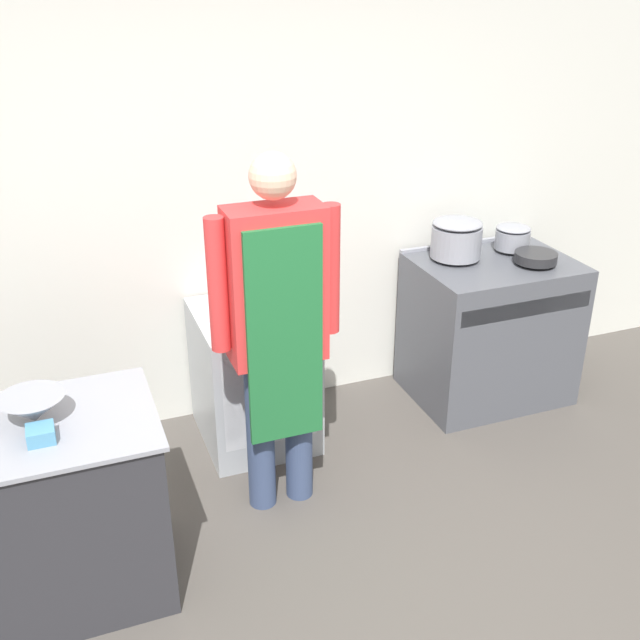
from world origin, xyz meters
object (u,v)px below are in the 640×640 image
at_px(sauce_pot, 513,237).
at_px(person_cook, 277,319).
at_px(plastic_tub, 41,434).
at_px(stove, 489,329).
at_px(mixing_bowl, 33,408).
at_px(saute_pan, 536,257).
at_px(stock_pot, 457,238).
at_px(fridge_unit, 254,376).

bearing_deg(sauce_pot, person_cook, -158.53).
height_order(plastic_tub, sauce_pot, sauce_pot).
xyz_separation_m(stove, mixing_bowl, (-2.68, -0.78, 0.47)).
xyz_separation_m(plastic_tub, saute_pan, (2.85, 0.82, 0.06)).
distance_m(plastic_tub, saute_pan, 2.97).
bearing_deg(plastic_tub, stock_pot, 23.62).
height_order(person_cook, sauce_pot, person_cook).
height_order(stove, saute_pan, saute_pan).
distance_m(stove, stock_pot, 0.64).
distance_m(person_cook, mixing_bowl, 1.13).
distance_m(saute_pan, sauce_pot, 0.25).
height_order(plastic_tub, stock_pot, stock_pot).
xyz_separation_m(mixing_bowl, saute_pan, (2.87, 0.66, 0.04)).
bearing_deg(stock_pot, plastic_tub, -156.38).
height_order(plastic_tub, saute_pan, saute_pan).
bearing_deg(fridge_unit, sauce_pot, 2.69).
relative_size(fridge_unit, saute_pan, 3.16).
bearing_deg(mixing_bowl, person_cook, 10.92).
bearing_deg(plastic_tub, sauce_pot, 20.57).
xyz_separation_m(person_cook, stock_pot, (1.36, 0.70, 0.01)).
distance_m(person_cook, stock_pot, 1.53).
bearing_deg(mixing_bowl, plastic_tub, -83.28).
relative_size(fridge_unit, mixing_bowl, 2.98).
bearing_deg(stove, stock_pot, 149.55).
xyz_separation_m(fridge_unit, saute_pan, (1.73, -0.17, 0.56)).
distance_m(stove, mixing_bowl, 2.83).
relative_size(stock_pot, sauce_pot, 1.42).
height_order(mixing_bowl, saute_pan, saute_pan).
xyz_separation_m(person_cook, saute_pan, (1.77, 0.45, -0.08)).
height_order(mixing_bowl, stock_pot, stock_pot).
height_order(fridge_unit, stock_pot, stock_pot).
xyz_separation_m(person_cook, mixing_bowl, (-1.10, -0.21, -0.12)).
height_order(person_cook, saute_pan, person_cook).
bearing_deg(stock_pot, mixing_bowl, -159.79).
bearing_deg(mixing_bowl, saute_pan, 12.92).
bearing_deg(stove, mixing_bowl, -163.73).
xyz_separation_m(stove, fridge_unit, (-1.54, 0.04, -0.06)).
height_order(fridge_unit, plastic_tub, plastic_tub).
relative_size(mixing_bowl, sauce_pot, 1.25).
relative_size(stove, mixing_bowl, 3.55).
bearing_deg(person_cook, saute_pan, 14.15).
distance_m(fridge_unit, sauce_pot, 1.83).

